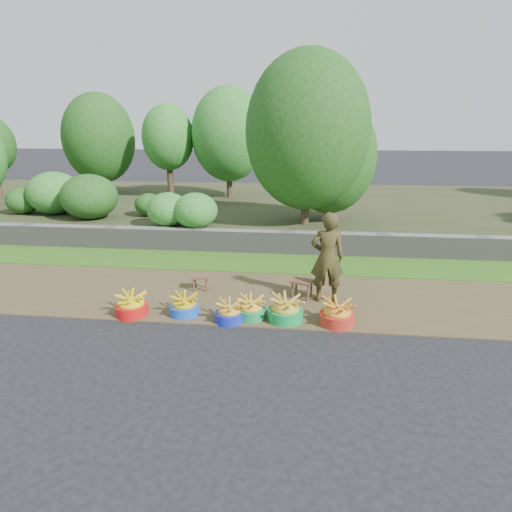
# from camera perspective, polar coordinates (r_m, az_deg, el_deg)

# --- Properties ---
(ground_plane) EXTENTS (120.00, 120.00, 0.00)m
(ground_plane) POSITION_cam_1_polar(r_m,az_deg,el_deg) (6.52, 2.35, -9.70)
(ground_plane) COLOR black
(ground_plane) RESTS_ON ground
(dirt_shoulder) EXTENTS (80.00, 2.50, 0.02)m
(dirt_shoulder) POSITION_cam_1_polar(r_m,az_deg,el_deg) (7.66, 3.08, -5.53)
(dirt_shoulder) COLOR brown
(dirt_shoulder) RESTS_ON ground
(grass_verge) EXTENTS (80.00, 1.50, 0.04)m
(grass_verge) POSITION_cam_1_polar(r_m,az_deg,el_deg) (9.53, 3.87, -0.99)
(grass_verge) COLOR #366A1A
(grass_verge) RESTS_ON ground
(retaining_wall) EXTENTS (80.00, 0.35, 0.55)m
(retaining_wall) POSITION_cam_1_polar(r_m,az_deg,el_deg) (10.28, 4.14, 1.78)
(retaining_wall) COLOR slate
(retaining_wall) RESTS_ON ground
(earth_bank) EXTENTS (80.00, 10.00, 0.50)m
(earth_bank) POSITION_cam_1_polar(r_m,az_deg,el_deg) (15.07, 5.03, 6.38)
(earth_bank) COLOR #353A1F
(earth_bank) RESTS_ON ground
(vegetation) EXTENTS (35.06, 7.57, 4.27)m
(vegetation) POSITION_cam_1_polar(r_m,az_deg,el_deg) (13.27, 8.60, 14.34)
(vegetation) COLOR #3F311F
(vegetation) RESTS_ON earth_bank
(basin_a) EXTENTS (0.51, 0.51, 0.38)m
(basin_a) POSITION_cam_1_polar(r_m,az_deg,el_deg) (7.18, -16.28, -6.36)
(basin_a) COLOR red
(basin_a) RESTS_ON ground
(basin_b) EXTENTS (0.48, 0.48, 0.36)m
(basin_b) POSITION_cam_1_polar(r_m,az_deg,el_deg) (7.00, -9.55, -6.59)
(basin_b) COLOR blue
(basin_b) RESTS_ON ground
(basin_c) EXTENTS (0.45, 0.45, 0.34)m
(basin_c) POSITION_cam_1_polar(r_m,az_deg,el_deg) (6.70, -3.58, -7.57)
(basin_c) COLOR #1728B1
(basin_c) RESTS_ON ground
(basin_d) EXTENTS (0.48, 0.48, 0.36)m
(basin_d) POSITION_cam_1_polar(r_m,az_deg,el_deg) (6.80, -0.69, -7.05)
(basin_d) COLOR #198C4B
(basin_d) RESTS_ON ground
(basin_e) EXTENTS (0.55, 0.55, 0.41)m
(basin_e) POSITION_cam_1_polar(r_m,az_deg,el_deg) (6.71, 3.96, -7.24)
(basin_e) COLOR #119844
(basin_e) RESTS_ON ground
(basin_f) EXTENTS (0.53, 0.53, 0.40)m
(basin_f) POSITION_cam_1_polar(r_m,az_deg,el_deg) (6.69, 10.74, -7.62)
(basin_f) COLOR #B22B1C
(basin_f) RESTS_ON ground
(stool_left) EXTENTS (0.33, 0.27, 0.27)m
(stool_left) POSITION_cam_1_polar(r_m,az_deg,el_deg) (7.97, -7.42, -3.01)
(stool_left) COLOR brown
(stool_left) RESTS_ON dirt_shoulder
(stool_right) EXTENTS (0.44, 0.38, 0.33)m
(stool_right) POSITION_cam_1_polar(r_m,az_deg,el_deg) (7.55, 6.16, -3.72)
(stool_right) COLOR brown
(stool_right) RESTS_ON dirt_shoulder
(vendor_woman) EXTENTS (0.59, 0.41, 1.56)m
(vendor_woman) POSITION_cam_1_polar(r_m,az_deg,el_deg) (7.32, 9.47, -0.21)
(vendor_woman) COLOR black
(vendor_woman) RESTS_ON dirt_shoulder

